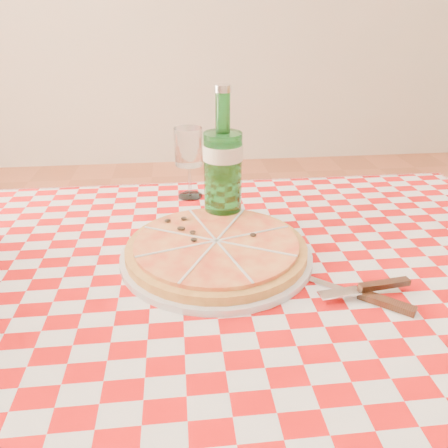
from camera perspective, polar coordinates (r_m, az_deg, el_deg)
The scene contains 6 objects.
dining_table at distance 0.86m, azimuth 1.80°, elevation -11.27°, with size 1.20×0.80×0.75m.
tablecloth at distance 0.80m, azimuth 1.89°, elevation -5.91°, with size 1.30×0.90×0.01m, color #AC0A0A.
pizza_plate at distance 0.82m, azimuth -1.00°, elevation -3.08°, with size 0.36×0.36×0.05m, color #D59347, non-canonical shape.
water_bottle at distance 0.90m, azimuth -0.15°, elevation 8.45°, with size 0.08×0.08×0.30m, color #1A6A26, non-canonical shape.
wine_glass at distance 1.08m, azimuth -4.58°, elevation 7.89°, with size 0.07×0.07×0.17m, color silver, non-canonical shape.
cutlery at distance 0.75m, azimuth 17.28°, elevation -8.30°, with size 0.22×0.19×0.02m, color silver, non-canonical shape.
Camera 1 is at (-0.10, -0.67, 1.18)m, focal length 35.00 mm.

